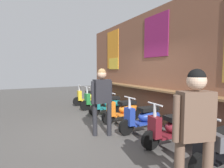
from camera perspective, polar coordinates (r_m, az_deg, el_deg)
ground_plane at (r=4.96m, az=-3.91°, el=-14.97°), size 25.91×25.91×0.00m
market_stall_facade at (r=5.79m, az=14.62°, el=5.49°), size 9.25×0.61×3.53m
scooter_yellow at (r=8.50m, az=-7.16°, el=-3.99°), size 0.48×1.40×0.97m
scooter_green at (r=7.59m, az=-4.49°, el=-5.01°), size 0.47×1.40×0.97m
scooter_teal at (r=6.69m, az=-1.00°, el=-6.33°), size 0.46×1.40×0.97m
scooter_orange at (r=5.78m, az=3.82°, el=-8.09°), size 0.47×1.40×0.97m
scooter_blue at (r=4.96m, az=10.25°, el=-10.33°), size 0.46×1.40×0.97m
scooter_maroon at (r=4.26m, az=18.65°, el=-13.01°), size 0.49×1.40×0.97m
scooter_black at (r=3.66m, az=31.42°, el=-16.46°), size 0.46×1.40×0.97m
shopper_with_handbag at (r=2.41m, az=25.15°, el=-11.31°), size 0.37×0.67×1.68m
shopper_browsing at (r=4.46m, az=-3.21°, el=-3.36°), size 0.28×0.57×1.69m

